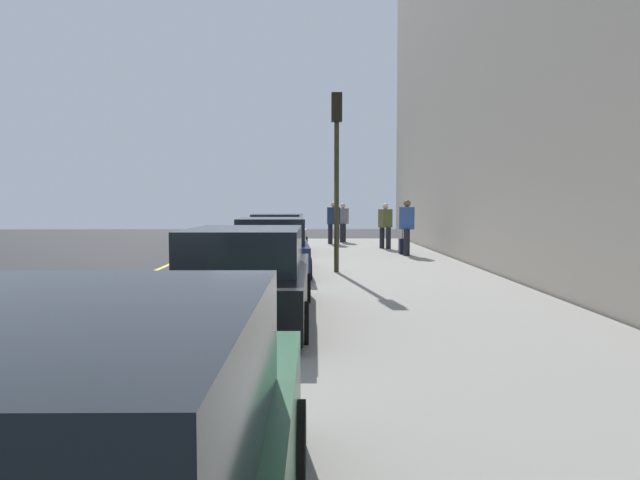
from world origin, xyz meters
TOP-DOWN VIEW (x-y plane):
  - ground_plane at (0.00, 0.00)m, footprint 56.00×56.00m
  - sidewalk at (0.00, -3.30)m, footprint 28.00×4.60m
  - lane_stripe_centre at (0.00, 3.20)m, footprint 28.00×0.14m
  - snow_bank_curb at (-0.06, -0.70)m, footprint 6.95×0.56m
  - parked_car_black at (-5.93, -0.15)m, footprint 4.80×1.93m
  - parked_car_navy at (-0.10, -0.15)m, footprint 4.47×2.03m
  - parked_car_silver at (5.58, -0.03)m, footprint 4.67×2.02m
  - pedestrian_navy_coat at (10.10, -2.13)m, footprint 0.56×0.56m
  - pedestrian_blue_coat at (4.69, -4.34)m, footprint 0.60×0.55m
  - pedestrian_grey_coat at (11.40, -2.60)m, footprint 0.56×0.53m
  - pedestrian_olive_coat at (7.54, -3.99)m, footprint 0.51×0.55m
  - traffic_light_pole at (-0.03, -1.78)m, footprint 0.35×0.26m
  - rolling_suitcase at (5.18, -4.27)m, footprint 0.34×0.22m

SIDE VIEW (x-z plane):
  - ground_plane at x=0.00m, z-range 0.00..0.00m
  - lane_stripe_centre at x=0.00m, z-range 0.00..0.01m
  - sidewalk at x=0.00m, z-range 0.00..0.15m
  - snow_bank_curb at x=-0.06m, z-range 0.00..0.22m
  - rolling_suitcase at x=5.18m, z-range -0.03..0.87m
  - parked_car_navy at x=-0.10m, z-range 0.00..1.51m
  - parked_car_silver at x=5.58m, z-range 0.00..1.51m
  - parked_car_black at x=-5.93m, z-range 0.00..1.52m
  - pedestrian_olive_coat at x=7.54m, z-range 0.21..1.94m
  - pedestrian_grey_coat at x=11.40m, z-range 0.21..1.94m
  - pedestrian_navy_coat at x=10.10m, z-range 0.21..2.00m
  - pedestrian_blue_coat at x=4.69m, z-range 0.21..2.06m
  - traffic_light_pole at x=-0.03m, z-range 0.93..5.37m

